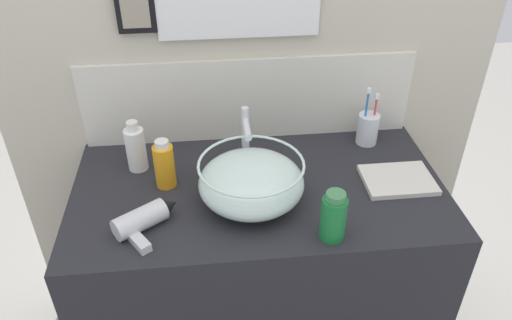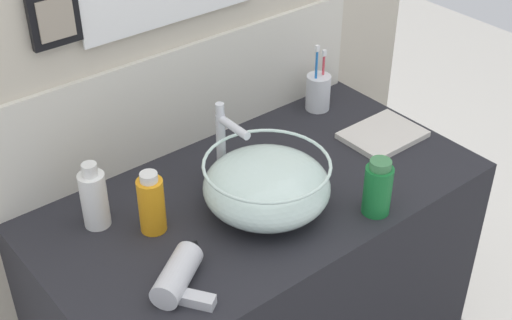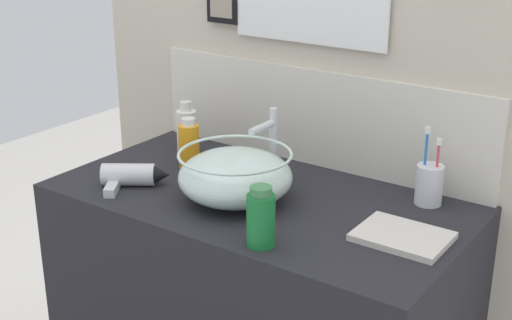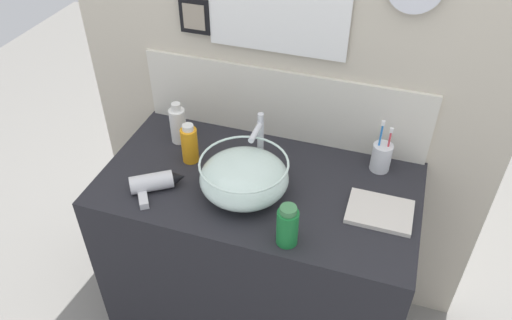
{
  "view_description": "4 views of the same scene",
  "coord_description": "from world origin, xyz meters",
  "views": [
    {
      "loc": [
        -0.14,
        -1.18,
        1.75
      ],
      "look_at": [
        -0.01,
        0.0,
        0.93
      ],
      "focal_mm": 35.0,
      "sensor_mm": 36.0,
      "label": 1
    },
    {
      "loc": [
        -0.89,
        -1.09,
        1.89
      ],
      "look_at": [
        -0.01,
        0.0,
        0.93
      ],
      "focal_mm": 50.0,
      "sensor_mm": 36.0,
      "label": 2
    },
    {
      "loc": [
        1.0,
        -1.45,
        1.59
      ],
      "look_at": [
        -0.01,
        0.0,
        0.93
      ],
      "focal_mm": 50.0,
      "sensor_mm": 36.0,
      "label": 3
    },
    {
      "loc": [
        0.4,
        -1.25,
        1.99
      ],
      "look_at": [
        -0.01,
        0.0,
        0.93
      ],
      "focal_mm": 35.0,
      "sensor_mm": 36.0,
      "label": 4
    }
  ],
  "objects": [
    {
      "name": "shampoo_bottle",
      "position": [
        0.17,
        -0.23,
        0.89
      ],
      "size": [
        0.07,
        0.07,
        0.15
      ],
      "color": "#197233",
      "rests_on": "vanity_counter"
    },
    {
      "name": "lotion_bottle",
      "position": [
        -0.37,
        0.14,
        0.9
      ],
      "size": [
        0.06,
        0.06,
        0.17
      ],
      "color": "white",
      "rests_on": "vanity_counter"
    },
    {
      "name": "faucet",
      "position": [
        -0.03,
        0.1,
        0.95
      ],
      "size": [
        0.02,
        0.12,
        0.21
      ],
      "color": "silver",
      "rests_on": "vanity_counter"
    },
    {
      "name": "hair_drier",
      "position": [
        -0.33,
        -0.14,
        0.86
      ],
      "size": [
        0.19,
        0.19,
        0.06
      ],
      "color": "silver",
      "rests_on": "vanity_counter"
    },
    {
      "name": "toothbrush_cup",
      "position": [
        0.39,
        0.21,
        0.88
      ],
      "size": [
        0.07,
        0.07,
        0.21
      ],
      "color": "silver",
      "rests_on": "vanity_counter"
    },
    {
      "name": "hand_towel",
      "position": [
        0.42,
        -0.02,
        0.83
      ],
      "size": [
        0.21,
        0.16,
        0.02
      ],
      "primitive_type": "cube",
      "color": "silver",
      "rests_on": "vanity_counter"
    },
    {
      "name": "spray_bottle",
      "position": [
        -0.28,
        0.04,
        0.9
      ],
      "size": [
        0.06,
        0.06,
        0.16
      ],
      "color": "orange",
      "rests_on": "vanity_counter"
    },
    {
      "name": "back_panel",
      "position": [
        -0.0,
        0.33,
        1.23
      ],
      "size": [
        1.64,
        0.09,
        2.47
      ],
      "color": "beige",
      "rests_on": "ground"
    },
    {
      "name": "glass_bowl_sink",
      "position": [
        -0.03,
        -0.07,
        0.9
      ],
      "size": [
        0.3,
        0.3,
        0.14
      ],
      "color": "silver",
      "rests_on": "vanity_counter"
    }
  ]
}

